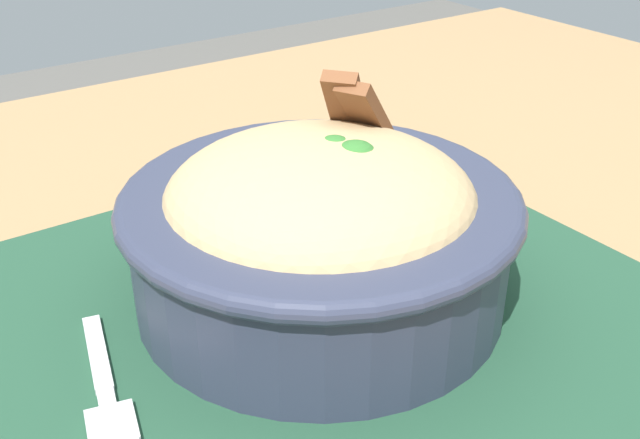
% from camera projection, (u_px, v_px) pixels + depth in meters
% --- Properties ---
extents(placemat, '(0.40, 0.35, 0.00)m').
position_uv_depth(placemat, '(299.00, 310.00, 0.42)').
color(placemat, '#1E422D').
rests_on(placemat, table).
extents(bowl, '(0.24, 0.24, 0.12)m').
position_uv_depth(bowl, '(320.00, 224.00, 0.41)').
color(bowl, '#2D3347').
rests_on(bowl, placemat).
extents(fork, '(0.04, 0.12, 0.00)m').
position_uv_depth(fork, '(107.00, 399.00, 0.36)').
color(fork, '#BEBEBE').
rests_on(fork, placemat).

